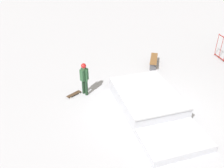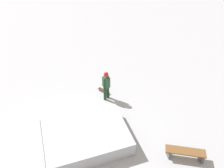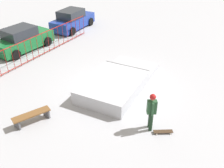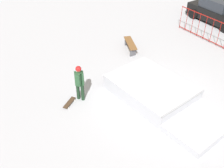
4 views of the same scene
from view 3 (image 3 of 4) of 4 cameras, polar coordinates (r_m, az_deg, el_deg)
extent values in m
plane|color=#A8AAB2|center=(13.32, 1.01, -0.89)|extent=(60.00, 60.00, 0.00)
cube|color=#B0B3BB|center=(12.76, 0.19, -0.62)|extent=(3.94, 3.10, 0.70)
cube|color=#B0B3BB|center=(15.01, 4.75, 3.69)|extent=(2.16, 2.83, 0.30)
cylinder|color=gray|center=(14.01, 3.45, 4.13)|extent=(0.46, 2.58, 0.08)
cylinder|color=black|center=(10.56, 8.77, -8.59)|extent=(0.15, 0.15, 0.82)
cylinder|color=black|center=(10.72, 8.57, -7.83)|extent=(0.15, 0.15, 0.82)
cube|color=#264C2D|center=(10.20, 8.99, -5.14)|extent=(0.40, 0.44, 0.60)
cylinder|color=#264C2D|center=(10.07, 9.16, -5.74)|extent=(0.09, 0.09, 0.60)
cylinder|color=#264C2D|center=(10.34, 8.82, -4.56)|extent=(0.09, 0.09, 0.60)
sphere|color=tan|center=(9.94, 9.20, -3.07)|extent=(0.22, 0.22, 0.22)
sphere|color=#A51919|center=(9.93, 9.22, -2.93)|extent=(0.25, 0.25, 0.25)
cube|color=#3F2D1E|center=(10.73, 11.48, -10.46)|extent=(0.64, 0.76, 0.02)
cylinder|color=silver|center=(10.63, 10.09, -11.18)|extent=(0.06, 0.06, 0.06)
cylinder|color=silver|center=(10.79, 9.85, -10.35)|extent=(0.06, 0.06, 0.06)
cylinder|color=silver|center=(10.75, 13.06, -10.98)|extent=(0.06, 0.06, 0.06)
cylinder|color=silver|center=(10.92, 12.77, -10.17)|extent=(0.06, 0.06, 0.06)
cylinder|color=maroon|center=(16.58, -17.44, 10.05)|extent=(10.37, 0.76, 0.05)
cylinder|color=maroon|center=(17.09, -16.73, 5.86)|extent=(10.37, 0.76, 0.05)
cylinder|color=maroon|center=(15.59, -22.86, 4.76)|extent=(0.03, 0.03, 1.50)
cylinder|color=maroon|center=(15.84, -21.50, 5.49)|extent=(0.03, 0.03, 1.50)
cylinder|color=maroon|center=(16.11, -20.18, 6.20)|extent=(0.03, 0.03, 1.50)
cylinder|color=maroon|center=(16.39, -18.90, 6.88)|extent=(0.03, 0.03, 1.50)
cylinder|color=maroon|center=(16.68, -17.67, 7.53)|extent=(0.03, 0.03, 1.50)
cylinder|color=maroon|center=(16.98, -16.47, 8.16)|extent=(0.03, 0.03, 1.50)
cylinder|color=maroon|center=(17.29, -15.31, 8.76)|extent=(0.03, 0.03, 1.50)
cylinder|color=maroon|center=(17.61, -14.19, 9.34)|extent=(0.03, 0.03, 1.50)
cylinder|color=maroon|center=(17.93, -13.11, 9.89)|extent=(0.03, 0.03, 1.50)
cylinder|color=maroon|center=(18.26, -12.06, 10.42)|extent=(0.03, 0.03, 1.50)
cylinder|color=maroon|center=(18.60, -11.05, 10.93)|extent=(0.03, 0.03, 1.50)
cylinder|color=maroon|center=(18.95, -10.07, 11.42)|extent=(0.03, 0.03, 1.50)
cylinder|color=maroon|center=(19.30, -9.12, 11.88)|extent=(0.03, 0.03, 1.50)
cylinder|color=maroon|center=(19.66, -8.20, 12.33)|extent=(0.03, 0.03, 1.50)
cylinder|color=maroon|center=(20.03, -7.31, 12.75)|extent=(0.03, 0.03, 1.50)
cylinder|color=maroon|center=(20.40, -6.46, 13.16)|extent=(0.03, 0.03, 1.50)
cube|color=brown|center=(11.32, -17.78, -6.54)|extent=(1.64, 0.93, 0.06)
cube|color=#4C4C51|center=(11.37, -20.66, -8.55)|extent=(0.08, 0.36, 0.42)
cube|color=#4C4C51|center=(11.60, -14.59, -6.42)|extent=(0.08, 0.36, 0.42)
cube|color=#196B33|center=(18.56, -19.33, 9.03)|extent=(4.11, 1.73, 0.80)
cube|color=#262B33|center=(18.20, -20.23, 10.88)|extent=(2.01, 1.51, 0.64)
cylinder|color=black|center=(20.03, -17.74, 10.20)|extent=(0.64, 0.22, 0.64)
cylinder|color=black|center=(18.79, -14.38, 9.32)|extent=(0.64, 0.22, 0.64)
cylinder|color=black|center=(18.63, -24.04, 7.32)|extent=(0.64, 0.22, 0.64)
cylinder|color=black|center=(17.29, -20.88, 6.20)|extent=(0.64, 0.22, 0.64)
cube|color=#1E3899|center=(21.81, -8.79, 13.70)|extent=(4.27, 2.18, 0.80)
cube|color=#262B33|center=(21.45, -9.27, 15.37)|extent=(2.16, 1.73, 0.64)
cylinder|color=black|center=(23.40, -8.53, 14.35)|extent=(0.66, 0.29, 0.64)
cylinder|color=black|center=(22.48, -4.88, 13.85)|extent=(0.66, 0.29, 0.64)
cylinder|color=black|center=(21.40, -12.77, 12.26)|extent=(0.66, 0.29, 0.64)
cylinder|color=black|center=(20.38, -8.99, 11.68)|extent=(0.66, 0.29, 0.64)
camera|label=1|loc=(18.65, 29.24, 28.34)|focal=40.75mm
camera|label=2|loc=(15.57, -24.28, 33.16)|focal=36.48mm
camera|label=4|loc=(16.40, 41.40, 27.35)|focal=44.19mm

